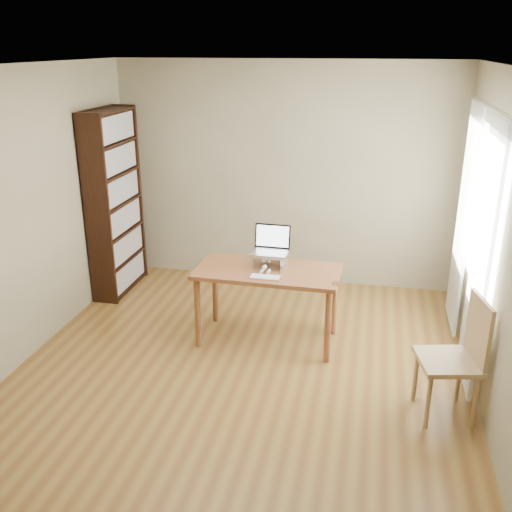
{
  "coord_description": "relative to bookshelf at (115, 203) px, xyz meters",
  "views": [
    {
      "loc": [
        1.05,
        -4.26,
        2.76
      ],
      "look_at": [
        0.01,
        0.64,
        0.88
      ],
      "focal_mm": 40.0,
      "sensor_mm": 36.0,
      "label": 1
    }
  ],
  "objects": [
    {
      "name": "keyboard",
      "position": [
        1.97,
        -1.11,
        -0.29
      ],
      "size": [
        0.29,
        0.13,
        0.02
      ],
      "rotation": [
        0.0,
        0.0,
        0.02
      ],
      "color": "silver",
      "rests_on": "desk"
    },
    {
      "name": "laptop_stand",
      "position": [
        1.95,
        -0.81,
        -0.22
      ],
      "size": [
        0.32,
        0.25,
        0.13
      ],
      "rotation": [
        0.0,
        0.0,
        -0.02
      ],
      "color": "silver",
      "rests_on": "desk"
    },
    {
      "name": "laptop",
      "position": [
        1.95,
        -0.75,
        -0.11
      ],
      "size": [
        0.35,
        0.29,
        0.24
      ],
      "rotation": [
        0.0,
        0.0,
        -0.02
      ],
      "color": "silver",
      "rests_on": "laptop_stand"
    },
    {
      "name": "room",
      "position": [
        1.86,
        -1.54,
        0.25
      ],
      "size": [
        4.04,
        4.54,
        2.64
      ],
      "color": "brown",
      "rests_on": "ground"
    },
    {
      "name": "cat",
      "position": [
        1.96,
        -0.78,
        -0.24
      ],
      "size": [
        0.23,
        0.47,
        0.14
      ],
      "rotation": [
        0.0,
        0.0,
        -0.07
      ],
      "color": "#4B463B",
      "rests_on": "desk"
    },
    {
      "name": "curtains",
      "position": [
        3.75,
        -0.75,
        0.12
      ],
      "size": [
        0.03,
        1.9,
        2.25
      ],
      "color": "white",
      "rests_on": "ground"
    },
    {
      "name": "coaster",
      "position": [
        2.62,
        -1.1,
        -0.3
      ],
      "size": [
        0.09,
        0.09,
        0.01
      ],
      "primitive_type": "cylinder",
      "color": "#502E1B",
      "rests_on": "desk"
    },
    {
      "name": "desk",
      "position": [
        1.95,
        -0.89,
        -0.4
      ],
      "size": [
        1.37,
        0.71,
        0.75
      ],
      "rotation": [
        0.0,
        0.0,
        -0.02
      ],
      "color": "brown",
      "rests_on": "ground"
    },
    {
      "name": "chair",
      "position": [
        3.61,
        -1.78,
        -0.51
      ],
      "size": [
        0.52,
        0.52,
        0.99
      ],
      "rotation": [
        0.0,
        0.0,
        0.22
      ],
      "color": "tan",
      "rests_on": "ground"
    },
    {
      "name": "bookshelf",
      "position": [
        0.0,
        0.0,
        0.0
      ],
      "size": [
        0.3,
        0.9,
        2.1
      ],
      "color": "black",
      "rests_on": "ground"
    }
  ]
}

